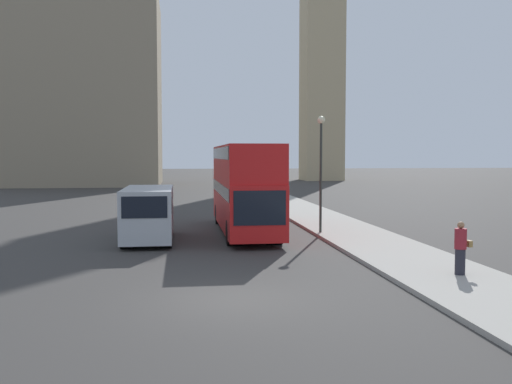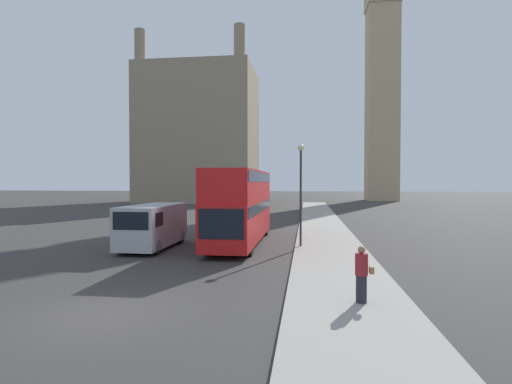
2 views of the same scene
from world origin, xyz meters
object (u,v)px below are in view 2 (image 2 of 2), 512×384
red_double_decker_bus (241,203)px  street_lamp (301,179)px  clock_tower (382,48)px  white_van (152,225)px  pedestrian (362,274)px

red_double_decker_bus → street_lamp: bearing=-20.8°
clock_tower → street_lamp: (-15.05, -59.89, -26.28)m
clock_tower → street_lamp: size_ratio=10.52×
red_double_decker_bus → clock_tower: bearing=72.4°
white_van → pedestrian: (10.04, -9.18, -0.31)m
clock_tower → street_lamp: 67.11m
red_double_decker_bus → street_lamp: size_ratio=2.00×
pedestrian → street_lamp: (-1.93, 10.14, 2.85)m
red_double_decker_bus → pedestrian: (5.47, -11.49, -1.44)m
clock_tower → pedestrian: clock_tower is taller
white_van → pedestrian: bearing=-42.4°
street_lamp → white_van: bearing=-173.3°
red_double_decker_bus → white_van: red_double_decker_bus is taller
street_lamp → clock_tower: bearing=75.9°
clock_tower → red_double_decker_bus: bearing=-107.6°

